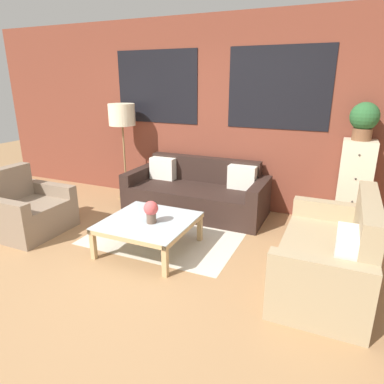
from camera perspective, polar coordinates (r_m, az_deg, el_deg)
The scene contains 11 objects.
ground_plane at distance 3.67m, azimuth -10.72°, elevation -13.54°, with size 16.00×16.00×0.00m, color #9E754C.
wall_back_brick at distance 5.32m, azimuth 3.62°, elevation 12.76°, with size 8.40×0.09×2.80m.
rug at distance 4.62m, azimuth -3.21°, elevation -6.24°, with size 1.88×1.76×0.00m.
couch_dark at distance 5.14m, azimuth 0.77°, elevation -0.32°, with size 2.08×0.88×0.78m.
settee_vintage at distance 3.56m, azimuth 21.95°, elevation -9.98°, with size 0.80×1.54×0.92m.
armchair_corner at distance 4.95m, azimuth -25.64°, elevation -2.93°, with size 0.80×0.90×0.84m.
coffee_table at distance 4.01m, azimuth -7.19°, elevation -5.28°, with size 0.98×0.98×0.37m.
floor_lamp at distance 5.64m, azimuth -11.59°, elevation 12.05°, with size 0.42×0.42×1.56m.
drawer_cabinet at distance 4.89m, azimuth 25.36°, elevation 0.86°, with size 0.40×0.37×1.20m.
potted_plant at distance 4.74m, azimuth 26.77°, elevation 10.77°, with size 0.34×0.34×0.46m.
flower_vase at distance 3.86m, azimuth -6.84°, elevation -3.09°, with size 0.16×0.16×0.26m.
Camera 1 is at (1.85, -2.53, 1.91)m, focal length 32.00 mm.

